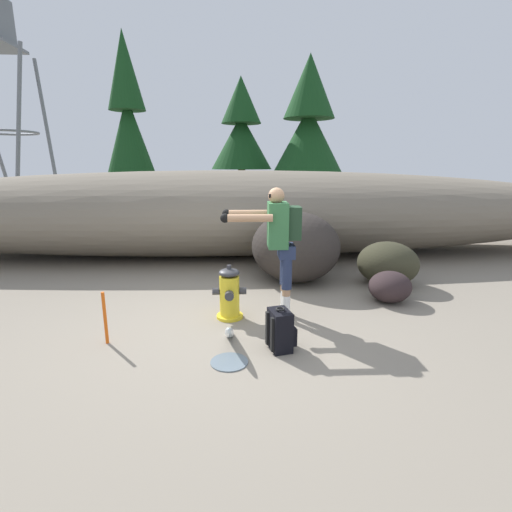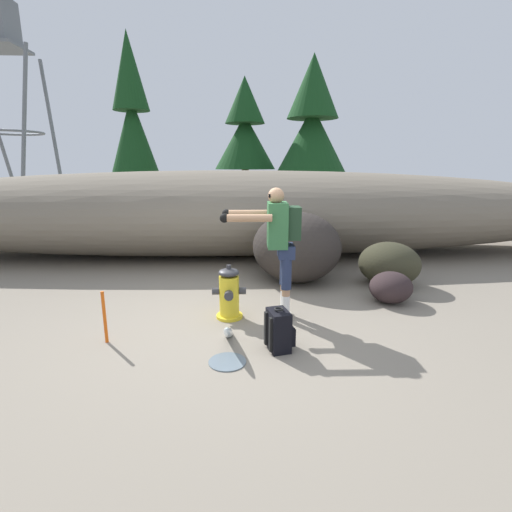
% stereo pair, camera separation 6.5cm
% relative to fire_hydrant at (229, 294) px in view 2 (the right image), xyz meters
% --- Properties ---
extents(ground_plane, '(56.00, 56.00, 0.04)m').
position_rel_fire_hydrant_xyz_m(ground_plane, '(-0.05, -0.26, -0.34)').
color(ground_plane, gray).
extents(dirt_embankment, '(17.97, 3.20, 1.83)m').
position_rel_fire_hydrant_xyz_m(dirt_embankment, '(-0.05, 3.73, 0.59)').
color(dirt_embankment, '#756B5B').
rests_on(dirt_embankment, ground_plane).
extents(fire_hydrant, '(0.43, 0.39, 0.71)m').
position_rel_fire_hydrant_xyz_m(fire_hydrant, '(0.00, 0.00, 0.00)').
color(fire_hydrant, yellow).
rests_on(fire_hydrant, ground_plane).
extents(hydrant_water_jet, '(0.38, 1.20, 0.63)m').
position_rel_fire_hydrant_xyz_m(hydrant_water_jet, '(0.00, -0.73, -0.24)').
color(hydrant_water_jet, silver).
rests_on(hydrant_water_jet, ground_plane).
extents(utility_worker, '(0.98, 0.55, 1.68)m').
position_rel_fire_hydrant_xyz_m(utility_worker, '(0.63, -0.01, 0.74)').
color(utility_worker, beige).
rests_on(utility_worker, ground_plane).
extents(spare_backpack, '(0.33, 0.34, 0.47)m').
position_rel_fire_hydrant_xyz_m(spare_backpack, '(0.55, -0.89, -0.11)').
color(spare_backpack, black).
rests_on(spare_backpack, ground_plane).
extents(boulder_large, '(1.30, 1.26, 0.72)m').
position_rel_fire_hydrant_xyz_m(boulder_large, '(2.60, 1.26, 0.04)').
color(boulder_large, '#353423').
rests_on(boulder_large, ground_plane).
extents(boulder_mid, '(2.05, 2.03, 1.18)m').
position_rel_fire_hydrant_xyz_m(boulder_mid, '(1.11, 1.57, 0.27)').
color(boulder_mid, '#2E2825').
rests_on(boulder_mid, ground_plane).
extents(boulder_small, '(0.87, 0.86, 0.45)m').
position_rel_fire_hydrant_xyz_m(boulder_small, '(2.32, 0.46, -0.10)').
color(boulder_small, '#2F2324').
rests_on(boulder_small, ground_plane).
extents(pine_tree_far_left, '(2.19, 2.19, 6.93)m').
position_rel_fire_hydrant_xyz_m(pine_tree_far_left, '(-3.99, 11.34, 3.20)').
color(pine_tree_far_left, '#47331E').
rests_on(pine_tree_far_left, ground_plane).
extents(pine_tree_left, '(2.56, 2.56, 5.47)m').
position_rel_fire_hydrant_xyz_m(pine_tree_left, '(0.47, 11.95, 2.97)').
color(pine_tree_left, '#47331E').
rests_on(pine_tree_left, ground_plane).
extents(pine_tree_center, '(2.99, 2.99, 5.93)m').
position_rel_fire_hydrant_xyz_m(pine_tree_center, '(2.99, 10.30, 2.93)').
color(pine_tree_center, '#47331E').
rests_on(pine_tree_center, ground_plane).
extents(survey_stake, '(0.04, 0.04, 0.60)m').
position_rel_fire_hydrant_xyz_m(survey_stake, '(-1.37, -0.64, -0.02)').
color(survey_stake, '#E55914').
rests_on(survey_stake, ground_plane).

